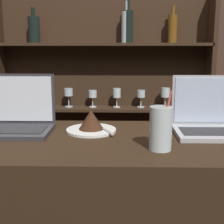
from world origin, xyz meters
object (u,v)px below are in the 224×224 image
Objects in this scene: laptop_far at (209,120)px; cake_plate at (91,123)px; water_glass at (161,128)px; laptop_near at (17,119)px.

laptop_far is 1.38× the size of cake_plate.
water_glass reaches higher than cake_plate.
water_glass is (0.58, -0.23, 0.02)m from laptop_near.
cake_plate is (-0.49, 0.01, -0.02)m from laptop_far.
laptop_far is at bearing -1.08° from cake_plate.
laptop_near is 1.01× the size of laptop_far.
laptop_far reaches higher than cake_plate.
laptop_near is at bearing 158.07° from water_glass.
laptop_near is 0.81m from laptop_far.
laptop_near reaches higher than cake_plate.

